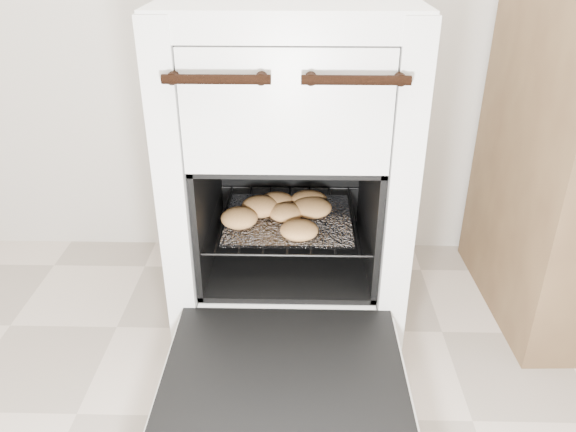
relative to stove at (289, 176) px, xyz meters
The scene contains 5 objects.
stove is the anchor object (origin of this frame).
oven_door 0.58m from the stove, 90.00° to the right, with size 0.55×0.43×0.04m.
oven_rack 0.12m from the stove, 90.00° to the right, with size 0.45×0.43×0.01m.
foil_sheet 0.13m from the stove, 90.00° to the right, with size 0.35×0.31×0.01m, color white.
baked_rolls 0.11m from the stove, 99.71° to the right, with size 0.34×0.32×0.05m.
Camera 1 is at (-0.11, -0.32, 1.10)m, focal length 35.00 mm.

